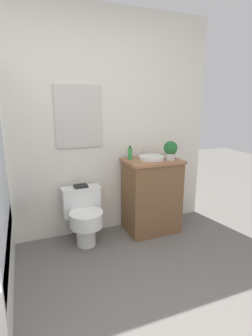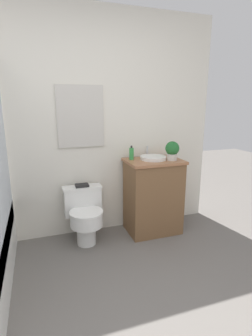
{
  "view_description": "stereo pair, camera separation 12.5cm",
  "coord_description": "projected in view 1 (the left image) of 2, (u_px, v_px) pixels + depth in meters",
  "views": [
    {
      "loc": [
        -0.41,
        -1.0,
        1.51
      ],
      "look_at": [
        0.55,
        1.4,
        0.86
      ],
      "focal_mm": 28.0,
      "sensor_mm": 36.0,
      "label": 1
    },
    {
      "loc": [
        -0.29,
        -1.04,
        1.51
      ],
      "look_at": [
        0.55,
        1.4,
        0.86
      ],
      "focal_mm": 28.0,
      "sensor_mm": 36.0,
      "label": 2
    }
  ],
  "objects": [
    {
      "name": "book_on_tank",
      "position": [
        81.0,
        186.0,
        2.87
      ],
      "size": [
        0.14,
        0.11,
        0.02
      ],
      "color": "black",
      "rests_on": "toilet"
    },
    {
      "name": "vanity",
      "position": [
        151.0,
        196.0,
        3.1
      ],
      "size": [
        0.63,
        0.46,
        0.87
      ],
      "color": "brown",
      "rests_on": "ground_plane"
    },
    {
      "name": "potted_plant",
      "position": [
        170.0,
        150.0,
        2.95
      ],
      "size": [
        0.16,
        0.16,
        0.21
      ],
      "color": "beige",
      "rests_on": "vanity"
    },
    {
      "name": "toilet",
      "position": [
        84.0,
        214.0,
        2.83
      ],
      "size": [
        0.43,
        0.47,
        0.61
      ],
      "color": "white",
      "rests_on": "ground_plane"
    },
    {
      "name": "soap_bottle",
      "position": [
        130.0,
        154.0,
        2.98
      ],
      "size": [
        0.05,
        0.05,
        0.16
      ],
      "color": "green",
      "rests_on": "vanity"
    },
    {
      "name": "wall_back",
      "position": [
        63.0,
        127.0,
        2.8
      ],
      "size": [
        3.55,
        0.07,
        2.5
      ],
      "color": "silver",
      "rests_on": "ground_plane"
    },
    {
      "name": "sink",
      "position": [
        151.0,
        157.0,
        3.01
      ],
      "size": [
        0.3,
        0.33,
        0.13
      ],
      "color": "white",
      "rests_on": "vanity"
    }
  ]
}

